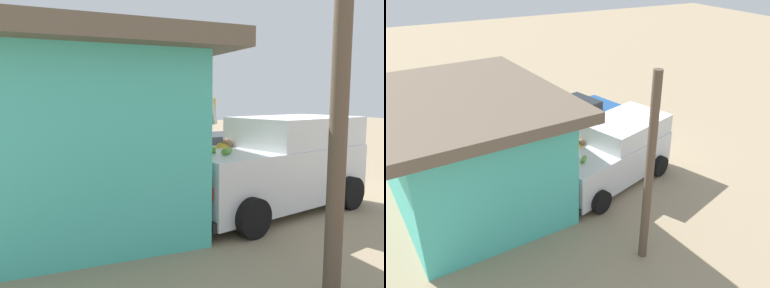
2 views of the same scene
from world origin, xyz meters
TOP-DOWN VIEW (x-y plane):
  - ground_plane at (0.00, 0.00)m, footprint 60.00×60.00m
  - storefront_bar at (-0.16, 5.20)m, footprint 6.50×5.35m
  - delivery_van at (-1.02, 1.05)m, footprint 3.13×4.74m
  - parked_sedan at (2.89, 0.52)m, footprint 2.90×4.52m
  - vendor_standing at (0.26, 2.57)m, footprint 0.57×0.38m
  - customer_bending at (-0.85, 2.24)m, footprint 0.70×0.76m
  - unloaded_banana_pile at (-2.11, 4.24)m, footprint 0.76×0.87m
  - paint_bucket at (1.73, 2.14)m, footprint 0.32×0.32m
  - utility_pole at (-4.40, 2.23)m, footprint 0.20×0.20m

SIDE VIEW (x-z plane):
  - ground_plane at x=0.00m, z-range 0.00..0.00m
  - unloaded_banana_pile at x=-2.11m, z-range -0.02..0.37m
  - paint_bucket at x=1.73m, z-range 0.00..0.39m
  - parked_sedan at x=2.89m, z-range -0.02..1.19m
  - customer_bending at x=-0.85m, z-range 0.16..1.62m
  - delivery_van at x=-1.02m, z-range -0.52..2.41m
  - vendor_standing at x=0.26m, z-range 0.13..1.79m
  - storefront_bar at x=-0.16m, z-range 0.05..3.32m
  - utility_pole at x=-4.40m, z-range 0.00..4.59m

